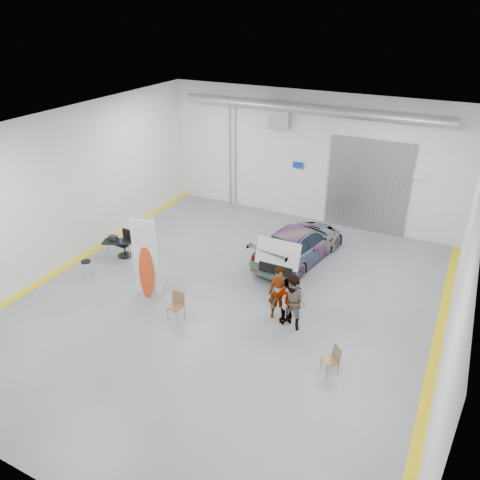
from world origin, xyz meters
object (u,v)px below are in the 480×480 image
at_px(surfboard_display, 144,264).
at_px(shop_stool, 87,269).
at_px(sedan_car, 299,243).
at_px(person_a, 279,293).
at_px(work_table, 116,241).
at_px(person_b, 293,303).
at_px(person_c, 288,301).
at_px(folding_chair_near, 176,311).
at_px(office_chair, 125,245).
at_px(folding_chair_far, 330,364).

bearing_deg(surfboard_display, shop_stool, 162.61).
xyz_separation_m(sedan_car, surfboard_display, (-3.89, -4.98, 0.58)).
relative_size(person_a, work_table, 1.46).
height_order(person_a, shop_stool, person_a).
distance_m(person_b, shop_stool, 8.08).
bearing_deg(sedan_car, person_c, 115.89).
bearing_deg(person_c, shop_stool, -33.70).
height_order(person_c, folding_chair_near, person_c).
bearing_deg(office_chair, shop_stool, -89.17).
bearing_deg(sedan_car, work_table, 35.81).
bearing_deg(sedan_car, shop_stool, 47.56).
bearing_deg(person_b, work_table, -175.63).
bearing_deg(office_chair, folding_chair_near, -26.91).
height_order(surfboard_display, shop_stool, surfboard_display).
bearing_deg(surfboard_display, office_chair, 123.33).
relative_size(person_c, office_chair, 1.53).
distance_m(person_b, folding_chair_far, 2.32).
bearing_deg(surfboard_display, person_b, -11.80).
relative_size(shop_stool, office_chair, 0.66).
relative_size(sedan_car, person_a, 2.61).
relative_size(person_a, shop_stool, 2.56).
bearing_deg(folding_chair_near, person_b, 18.07).
xyz_separation_m(shop_stool, office_chair, (0.16, 2.07, 0.12)).
height_order(surfboard_display, folding_chair_far, surfboard_display).
height_order(person_c, work_table, person_c).
bearing_deg(person_a, sedan_car, 79.62).
bearing_deg(office_chair, person_c, -4.03).
bearing_deg(work_table, surfboard_display, -32.35).
height_order(person_b, office_chair, person_b).
distance_m(surfboard_display, office_chair, 3.36).
bearing_deg(office_chair, work_table, -131.21).
height_order(person_a, folding_chair_far, person_a).
relative_size(person_c, shop_stool, 2.31).
distance_m(sedan_car, surfboard_display, 6.35).
relative_size(person_c, folding_chair_near, 1.77).
bearing_deg(person_a, shop_stool, 166.22).
distance_m(sedan_car, person_a, 4.11).
height_order(person_b, surfboard_display, surfboard_display).
bearing_deg(shop_stool, office_chair, 85.53).
bearing_deg(office_chair, surfboard_display, -32.95).
height_order(person_b, person_c, person_b).
xyz_separation_m(surfboard_display, office_chair, (-2.56, 2.02, -0.80)).
height_order(person_a, surfboard_display, surfboard_display).
xyz_separation_m(sedan_car, shop_stool, (-6.62, -5.03, -0.35)).
bearing_deg(office_chair, person_b, -4.82).
xyz_separation_m(person_c, work_table, (-7.88, 1.02, -0.12)).
bearing_deg(person_a, person_b, -49.07).
xyz_separation_m(folding_chair_near, shop_stool, (-4.44, 0.63, 0.07)).
height_order(sedan_car, work_table, sedan_car).
relative_size(person_c, surfboard_display, 0.53).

